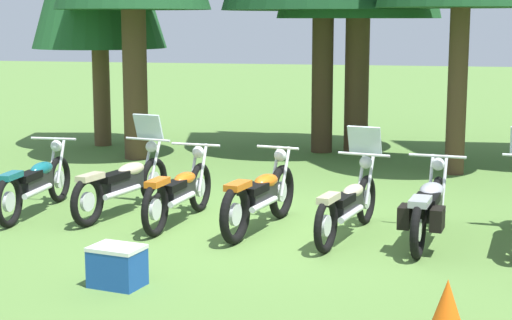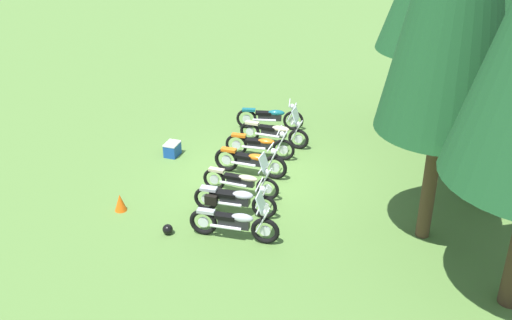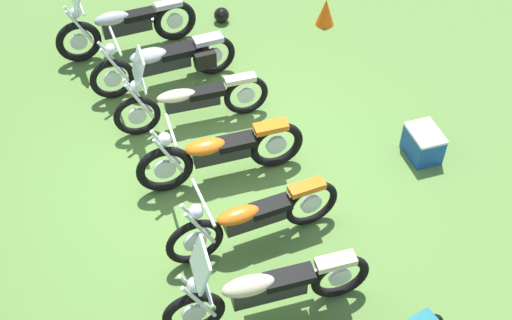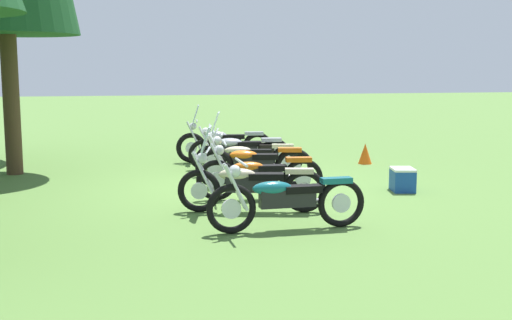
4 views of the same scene
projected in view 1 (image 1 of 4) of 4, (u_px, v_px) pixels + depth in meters
The scene contains 9 objects.
ground_plane at pixel (268, 227), 10.95m from camera, with size 80.00×80.00×0.00m, color #547A38.
motorcycle_0 at pixel (36, 182), 11.68m from camera, with size 0.70×2.28×1.00m.
motorcycle_1 at pixel (124, 181), 11.69m from camera, with size 0.81×2.28×1.35m.
motorcycle_2 at pixel (180, 191), 11.14m from camera, with size 0.72×2.18×1.00m.
motorcycle_3 at pixel (260, 196), 10.76m from camera, with size 0.69×2.21×1.02m.
motorcycle_4 at pixel (349, 202), 10.43m from camera, with size 0.75×2.20×1.34m.
motorcycle_5 at pixel (428, 207), 10.14m from camera, with size 0.79×2.25×0.99m.
picnic_cooler at pixel (117, 266), 8.52m from camera, with size 0.59×0.48×0.42m.
traffic_cone at pixel (447, 306), 7.25m from camera, with size 0.32×0.32×0.48m, color #EA590F.
Camera 1 is at (2.21, -10.42, 2.71)m, focal length 58.29 mm.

